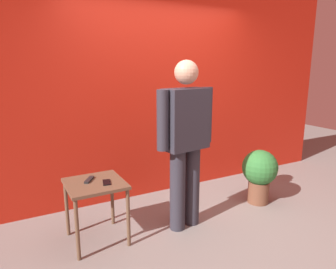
% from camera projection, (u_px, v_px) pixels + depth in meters
% --- Properties ---
extents(ground_plane, '(12.00, 12.00, 0.00)m').
position_uv_depth(ground_plane, '(223.00, 236.00, 3.16)').
color(ground_plane, gray).
extents(back_wall_red, '(5.76, 0.12, 3.09)m').
position_uv_depth(back_wall_red, '(160.00, 78.00, 4.04)').
color(back_wall_red, red).
rests_on(back_wall_red, ground_plane).
extents(standing_person, '(0.70, 0.30, 1.77)m').
position_uv_depth(standing_person, '(185.00, 137.00, 3.16)').
color(standing_person, '#2D2D38').
rests_on(standing_person, ground_plane).
extents(side_table, '(0.54, 0.54, 0.62)m').
position_uv_depth(side_table, '(95.00, 191.00, 2.98)').
color(side_table, brown).
rests_on(side_table, ground_plane).
extents(cell_phone, '(0.10, 0.16, 0.01)m').
position_uv_depth(cell_phone, '(107.00, 182.00, 2.95)').
color(cell_phone, black).
rests_on(cell_phone, side_table).
extents(tv_remote, '(0.13, 0.17, 0.02)m').
position_uv_depth(tv_remote, '(89.00, 180.00, 3.00)').
color(tv_remote, black).
rests_on(tv_remote, side_table).
extents(potted_plant, '(0.44, 0.44, 0.69)m').
position_uv_depth(potted_plant, '(260.00, 172.00, 3.86)').
color(potted_plant, brown).
rests_on(potted_plant, ground_plane).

